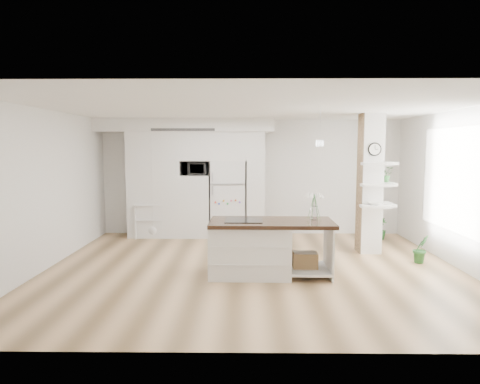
# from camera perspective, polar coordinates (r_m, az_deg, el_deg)

# --- Properties ---
(floor) EXTENTS (7.00, 6.00, 0.01)m
(floor) POSITION_cam_1_polar(r_m,az_deg,el_deg) (7.40, 1.74, -10.16)
(floor) COLOR tan
(floor) RESTS_ON ground
(room) EXTENTS (7.04, 6.04, 2.72)m
(room) POSITION_cam_1_polar(r_m,az_deg,el_deg) (7.11, 1.79, 4.35)
(room) COLOR white
(room) RESTS_ON ground
(cabinet_wall) EXTENTS (4.00, 0.71, 2.70)m
(cabinet_wall) POSITION_cam_1_polar(r_m,az_deg,el_deg) (9.88, -6.96, 2.74)
(cabinet_wall) COLOR white
(cabinet_wall) RESTS_ON floor
(refrigerator) EXTENTS (0.78, 0.69, 1.75)m
(refrigerator) POSITION_cam_1_polar(r_m,az_deg,el_deg) (9.87, -1.58, -0.89)
(refrigerator) COLOR silver
(refrigerator) RESTS_ON floor
(column) EXTENTS (0.69, 0.90, 2.70)m
(column) POSITION_cam_1_polar(r_m,az_deg,el_deg) (8.64, 17.61, 1.02)
(column) COLOR silver
(column) RESTS_ON floor
(window) EXTENTS (0.00, 2.40, 2.40)m
(window) POSITION_cam_1_polar(r_m,az_deg,el_deg) (8.26, 26.66, 1.48)
(window) COLOR white
(window) RESTS_ON room
(pendant_light) EXTENTS (0.12, 0.12, 0.10)m
(pendant_light) POSITION_cam_1_polar(r_m,az_deg,el_deg) (7.48, 14.98, 6.26)
(pendant_light) COLOR white
(pendant_light) RESTS_ON room
(kitchen_island) EXTENTS (1.99, 0.97, 1.46)m
(kitchen_island) POSITION_cam_1_polar(r_m,az_deg,el_deg) (6.95, 2.33, -7.28)
(kitchen_island) COLOR white
(kitchen_island) RESTS_ON floor
(bookshelf) EXTENTS (0.69, 0.45, 0.77)m
(bookshelf) POSITION_cam_1_polar(r_m,az_deg,el_deg) (9.99, -11.74, -4.07)
(bookshelf) COLOR white
(bookshelf) RESTS_ON floor
(floor_plant_a) EXTENTS (0.34, 0.30, 0.52)m
(floor_plant_a) POSITION_cam_1_polar(r_m,az_deg,el_deg) (8.33, 22.97, -6.97)
(floor_plant_a) COLOR #276229
(floor_plant_a) RESTS_ON floor
(floor_plant_b) EXTENTS (0.32, 0.32, 0.50)m
(floor_plant_b) POSITION_cam_1_polar(r_m,az_deg,el_deg) (10.11, 18.15, -4.62)
(floor_plant_b) COLOR #276229
(floor_plant_b) RESTS_ON floor
(microwave) EXTENTS (0.54, 0.37, 0.30)m
(microwave) POSITION_cam_1_polar(r_m,az_deg,el_deg) (9.81, -5.99, 3.11)
(microwave) COLOR #2D2D2D
(microwave) RESTS_ON cabinet_wall
(shelf_plant) EXTENTS (0.27, 0.23, 0.30)m
(shelf_plant) POSITION_cam_1_polar(r_m,az_deg,el_deg) (8.86, 18.88, 2.22)
(shelf_plant) COLOR #276229
(shelf_plant) RESTS_ON column
(decor_bowl) EXTENTS (0.22, 0.22, 0.05)m
(decor_bowl) POSITION_cam_1_polar(r_m,az_deg,el_deg) (8.43, 17.48, -1.48)
(decor_bowl) COLOR white
(decor_bowl) RESTS_ON column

